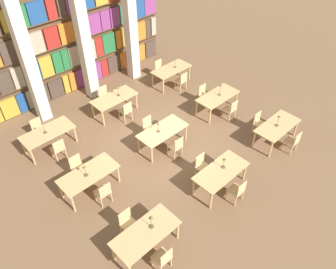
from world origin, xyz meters
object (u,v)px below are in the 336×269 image
chair_8 (176,146)px  chair_10 (231,109)px  reading_table_1 (221,173)px  reading_table_3 (89,175)px  chair_1 (128,223)px  pillar_left (24,49)px  reading_table_0 (146,234)px  reading_table_5 (218,97)px  desk_lamp_0 (151,220)px  chair_7 (78,167)px  chair_2 (238,191)px  reading_table_8 (171,70)px  desk_lamp_2 (279,119)px  desk_lamp_6 (43,126)px  chair_11 (204,94)px  desk_lamp_7 (118,90)px  desk_lamp_3 (84,169)px  desk_lamp_5 (220,88)px  chair_6 (104,192)px  chair_12 (58,148)px  chair_0 (163,258)px  desk_lamp_1 (224,161)px  pillar_center (82,30)px  chair_17 (160,69)px  chair_14 (126,111)px  reading_table_4 (163,132)px  desk_lamp_8 (175,61)px  chair_3 (202,166)px  pillar_right (129,14)px  chair_4 (293,141)px  reading_table_2 (277,127)px  chair_15 (105,96)px  chair_16 (182,80)px  chair_5 (259,123)px  reading_table_7 (114,99)px  chair_9 (149,127)px  chair_13 (39,129)px  reading_table_6 (48,134)px  desk_lamp_4 (158,126)px

chair_8 → chair_10: 3.09m
reading_table_1 → reading_table_3: (-3.03, 2.74, 0.00)m
chair_1 → pillar_left: bearing=-97.4°
reading_table_0 → reading_table_5: (6.18, 2.73, 0.00)m
desk_lamp_0 → chair_7: 3.52m
chair_2 → reading_table_8: bearing=62.4°
desk_lamp_2 → desk_lamp_6: 8.22m
desk_lamp_2 → reading_table_3: 6.77m
reading_table_8 → chair_11: bearing=-93.8°
reading_table_0 → chair_1: chair_1 is taller
reading_table_3 → desk_lamp_7: (3.23, 2.72, 0.36)m
chair_7 → reading_table_1: bearing=131.1°
desk_lamp_3 → desk_lamp_5: bearing=-0.3°
chair_6 → chair_12: bearing=90.3°
chair_0 → desk_lamp_1: bearing=13.5°
pillar_center → chair_8: size_ratio=6.80×
desk_lamp_7 → chair_0: bearing=-118.3°
desk_lamp_2 → chair_17: size_ratio=0.53×
pillar_left → desk_lamp_0: bearing=-94.6°
pillar_center → chair_14: (-0.04, -2.46, -2.52)m
pillar_left → reading_table_4: bearing=-63.3°
reading_table_5 → desk_lamp_8: size_ratio=3.68×
chair_7 → chair_14: same height
desk_lamp_6 → desk_lamp_7: size_ratio=1.16×
pillar_left → desk_lamp_1: size_ratio=14.80×
desk_lamp_1 → chair_14: 4.76m
pillar_center → chair_17: bearing=-17.4°
chair_3 → chair_8: bearing=-91.7°
chair_3 → desk_lamp_1: desk_lamp_1 is taller
chair_0 → desk_lamp_5: 7.21m
pillar_right → chair_4: 8.37m
desk_lamp_3 → reading_table_4: bearing=-1.0°
chair_0 → desk_lamp_3: bearing=89.6°
pillar_left → reading_table_3: bearing=-99.4°
desk_lamp_5 → chair_14: desk_lamp_5 is taller
desk_lamp_1 → reading_table_2: (3.03, -0.04, -0.36)m
chair_8 → reading_table_0: bearing=-147.3°
pillar_left → chair_15: 3.56m
pillar_left → chair_16: size_ratio=6.80×
chair_5 → reading_table_7: chair_5 is taller
reading_table_2 → chair_10: 1.99m
reading_table_1 → chair_9: 3.39m
desk_lamp_0 → desk_lamp_6: bearing=91.9°
reading_table_5 → reading_table_4: bearing=-179.4°
pillar_center → chair_13: bearing=-160.1°
chair_2 → reading_table_2: 3.33m
reading_table_1 → reading_table_8: bearing=59.8°
reading_table_6 → desk_lamp_7: 3.21m
desk_lamp_4 → chair_13: size_ratio=0.46×
desk_lamp_3 → desk_lamp_5: size_ratio=0.86×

